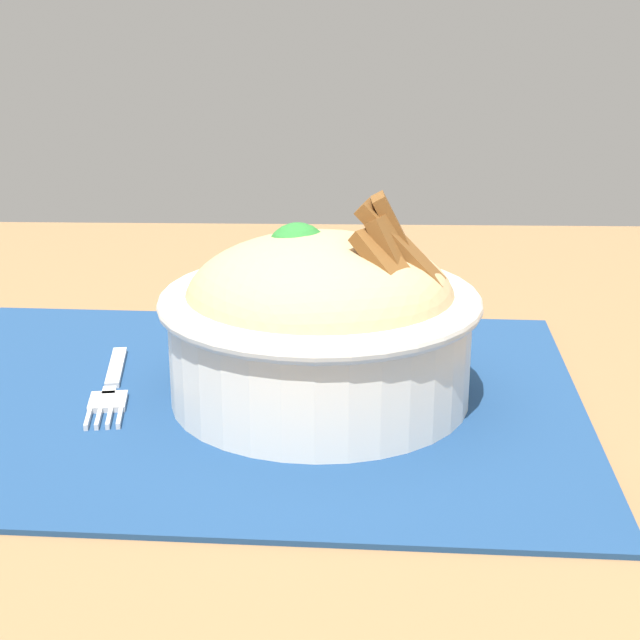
# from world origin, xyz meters

# --- Properties ---
(table) EXTENTS (1.12, 0.97, 0.74)m
(table) POSITION_xyz_m (0.00, 0.00, 0.67)
(table) COLOR olive
(table) RESTS_ON ground_plane
(placemat) EXTENTS (0.44, 0.35, 0.00)m
(placemat) POSITION_xyz_m (-0.03, 0.00, 0.74)
(placemat) COLOR navy
(placemat) RESTS_ON table
(bowl) EXTENTS (0.22, 0.22, 0.13)m
(bowl) POSITION_xyz_m (-0.08, -0.00, 0.79)
(bowl) COLOR silver
(bowl) RESTS_ON placemat
(fork) EXTENTS (0.03, 0.13, 0.00)m
(fork) POSITION_xyz_m (0.05, -0.01, 0.74)
(fork) COLOR #BEBEBE
(fork) RESTS_ON placemat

